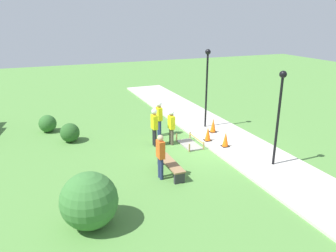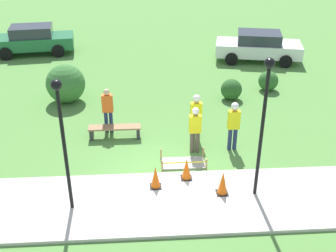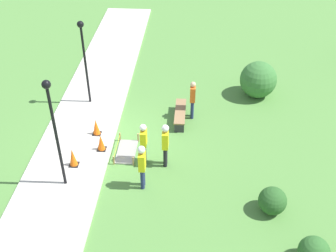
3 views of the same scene
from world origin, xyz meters
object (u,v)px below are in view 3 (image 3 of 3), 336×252
traffic_cone_sidewalk_edge (73,157)px  worker_assistant (144,140)px  park_bench (180,113)px  lamppost_far (84,51)px  worker_trainee (142,163)px  traffic_cone_far_patch (101,142)px  bystander_in_orange_shirt (193,98)px  traffic_cone_near_patch (96,127)px  lamppost_near (53,121)px  worker_supervisor (165,142)px

traffic_cone_sidewalk_edge → worker_assistant: size_ratio=0.43×
park_bench → lamppost_far: (-1.01, -4.09, 2.25)m
worker_assistant → worker_trainee: (1.33, 0.11, 0.07)m
traffic_cone_sidewalk_edge → worker_trainee: worker_trainee is taller
worker_assistant → traffic_cone_far_patch: bearing=-105.1°
park_bench → lamppost_far: size_ratio=0.50×
worker_assistant → lamppost_far: (-3.78, -2.89, 1.59)m
traffic_cone_far_patch → bystander_in_orange_shirt: bearing=126.9°
bystander_in_orange_shirt → worker_assistant: bearing=-29.4°
traffic_cone_near_patch → traffic_cone_sidewalk_edge: (1.92, -0.45, 0.02)m
park_bench → lamppost_near: lamppost_near is taller
traffic_cone_far_patch → park_bench: bearing=128.5°
park_bench → worker_assistant: (2.77, -1.20, 0.66)m
park_bench → worker_assistant: bearing=-23.4°
park_bench → lamppost_far: bearing=-103.8°
park_bench → lamppost_near: 6.18m
traffic_cone_far_patch → lamppost_near: lamppost_near is taller
bystander_in_orange_shirt → lamppost_near: lamppost_near is taller
worker_supervisor → worker_assistant: 0.81m
worker_assistant → lamppost_far: bearing=-142.6°
worker_trainee → lamppost_far: 6.11m
worker_trainee → lamppost_far: bearing=-149.6°
lamppost_near → bystander_in_orange_shirt: bearing=136.1°
traffic_cone_far_patch → traffic_cone_sidewalk_edge: traffic_cone_sidewalk_edge is taller
traffic_cone_far_patch → traffic_cone_sidewalk_edge: (0.96, -0.84, 0.03)m
traffic_cone_near_patch → lamppost_near: size_ratio=0.17×
park_bench → worker_trainee: (4.10, -1.09, 0.73)m
bystander_in_orange_shirt → lamppost_far: size_ratio=0.46×
park_bench → worker_supervisor: size_ratio=1.05×
worker_assistant → lamppost_far: 5.01m
park_bench → lamppost_far: lamppost_far is taller
traffic_cone_near_patch → worker_assistant: (1.42, 2.09, 0.55)m
traffic_cone_far_patch → park_bench: 3.71m
worker_supervisor → traffic_cone_far_patch: bearing=-103.3°
bystander_in_orange_shirt → lamppost_far: lamppost_far is taller
traffic_cone_sidewalk_edge → lamppost_near: size_ratio=0.18×
traffic_cone_near_patch → park_bench: 3.56m
traffic_cone_sidewalk_edge → park_bench: 4.97m
traffic_cone_near_patch → traffic_cone_far_patch: size_ratio=1.02×
bystander_in_orange_shirt → traffic_cone_near_patch: bearing=-67.2°
traffic_cone_near_patch → park_bench: size_ratio=0.37×
park_bench → worker_supervisor: worker_supervisor is taller
traffic_cone_near_patch → bystander_in_orange_shirt: bystander_in_orange_shirt is taller
bystander_in_orange_shirt → park_bench: bearing=-64.0°
worker_trainee → worker_supervisor: bearing=150.1°
traffic_cone_sidewalk_edge → worker_assistant: worker_assistant is taller
traffic_cone_sidewalk_edge → bystander_in_orange_shirt: (-3.51, 4.23, 0.52)m
traffic_cone_sidewalk_edge → lamppost_far: 4.79m
park_bench → bystander_in_orange_shirt: 0.85m
worker_supervisor → lamppost_far: size_ratio=0.48×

